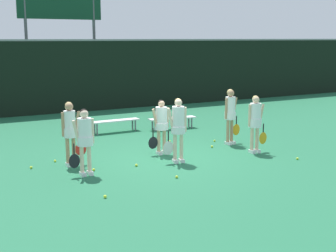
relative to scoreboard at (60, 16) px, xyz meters
name	(u,v)px	position (x,y,z in m)	size (l,w,h in m)	color
ground_plane	(167,158)	(-0.18, -11.02, -4.37)	(140.00, 140.00, 0.00)	#216642
fence_windscreen	(69,76)	(-0.18, -1.62, -2.70)	(60.00, 0.08, 3.31)	black
scoreboard	(60,16)	(0.00, 0.00, 0.00)	(4.00, 0.15, 5.54)	#515156
bench_courtside	(172,119)	(2.03, -7.30, -4.00)	(1.86, 0.49, 0.43)	silver
bench_far	(115,122)	(-0.08, -6.84, -3.99)	(1.83, 0.39, 0.44)	silver
player_0	(85,136)	(-2.77, -11.53, -3.38)	(0.68, 0.40, 1.67)	beige
player_1	(178,125)	(-0.14, -11.57, -3.32)	(0.68, 0.39, 1.77)	beige
player_2	(255,119)	(2.41, -11.68, -3.36)	(0.65, 0.38, 1.71)	beige
player_3	(70,128)	(-2.82, -10.51, -3.36)	(0.65, 0.35, 1.72)	tan
player_4	(161,123)	(-0.11, -10.51, -3.43)	(0.68, 0.39, 1.60)	tan
player_5	(230,112)	(2.43, -10.40, -3.31)	(0.64, 0.36, 1.78)	tan
tennis_ball_0	(170,141)	(0.87, -9.24, -4.34)	(0.06, 0.06, 0.06)	#CCE033
tennis_ball_1	(262,141)	(3.54, -10.68, -4.34)	(0.07, 0.07, 0.07)	#CCE033
tennis_ball_2	(177,177)	(-0.90, -12.85, -4.34)	(0.07, 0.07, 0.07)	#CCE033
tennis_ball_3	(297,159)	(2.94, -12.93, -4.34)	(0.07, 0.07, 0.07)	#CCE033
tennis_ball_4	(105,197)	(-2.95, -13.37, -4.34)	(0.07, 0.07, 0.07)	#CCE033
tennis_ball_5	(31,167)	(-3.84, -10.31, -4.34)	(0.07, 0.07, 0.07)	#CCE033
tennis_ball_6	(181,146)	(0.87, -9.98, -4.34)	(0.07, 0.07, 0.07)	#CCE033
tennis_ball_7	(55,161)	(-3.11, -9.94, -4.34)	(0.07, 0.07, 0.07)	#CCE033
tennis_ball_8	(136,165)	(-1.33, -11.42, -4.34)	(0.07, 0.07, 0.07)	#CCE033
tennis_ball_9	(212,147)	(1.65, -10.56, -4.34)	(0.07, 0.07, 0.07)	#CCE033
tennis_ball_10	(214,141)	(2.19, -9.89, -4.34)	(0.07, 0.07, 0.07)	#CCE033
tennis_ball_11	(94,170)	(-2.47, -11.28, -4.34)	(0.07, 0.07, 0.07)	#CCE033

